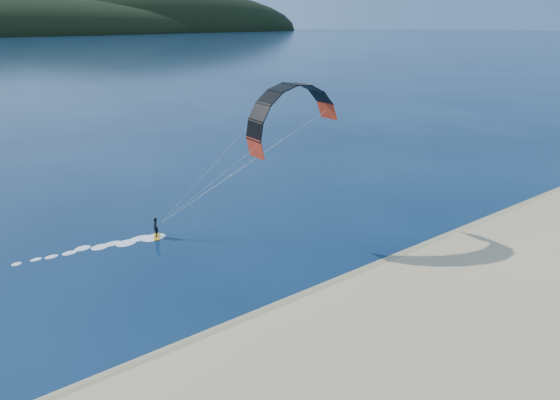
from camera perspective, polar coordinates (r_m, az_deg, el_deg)
name	(u,v)px	position (r m, az deg, el deg)	size (l,w,h in m)	color
ground	(329,356)	(26.34, 6.12, -18.71)	(1800.00, 1800.00, 0.00)	#071B36
wet_sand	(281,314)	(29.07, 0.10, -14.06)	(220.00, 2.50, 0.10)	olive
kitesurfer_near	(286,136)	(35.95, 0.81, 7.96)	(24.37, 9.20, 13.51)	gold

